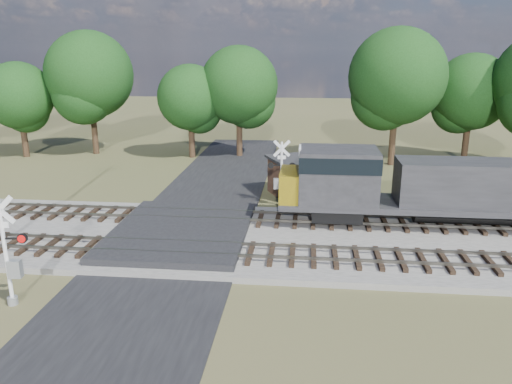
# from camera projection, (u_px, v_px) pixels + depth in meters

# --- Properties ---
(ground) EXTENTS (160.00, 160.00, 0.00)m
(ground) POSITION_uv_depth(u_px,v_px,m) (179.00, 242.00, 26.11)
(ground) COLOR #454B28
(ground) RESTS_ON ground
(ballast_bed) EXTENTS (140.00, 10.00, 0.30)m
(ballast_bed) POSITION_uv_depth(u_px,v_px,m) (372.00, 243.00, 25.57)
(ballast_bed) COLOR gray
(ballast_bed) RESTS_ON ground
(road) EXTENTS (7.00, 60.00, 0.08)m
(road) POSITION_uv_depth(u_px,v_px,m) (179.00, 241.00, 26.10)
(road) COLOR black
(road) RESTS_ON ground
(crossing_panel) EXTENTS (7.00, 9.00, 0.62)m
(crossing_panel) POSITION_uv_depth(u_px,v_px,m) (181.00, 233.00, 26.50)
(crossing_panel) COLOR #262628
(crossing_panel) RESTS_ON ground
(track_near) EXTENTS (140.00, 2.60, 0.33)m
(track_near) POSITION_uv_depth(u_px,v_px,m) (232.00, 252.00, 23.78)
(track_near) COLOR black
(track_near) RESTS_ON ballast_bed
(track_far) EXTENTS (140.00, 2.60, 0.33)m
(track_far) POSITION_uv_depth(u_px,v_px,m) (245.00, 218.00, 28.56)
(track_far) COLOR black
(track_far) RESTS_ON ballast_bed
(crossing_signal_near) EXTENTS (1.82, 0.42, 4.52)m
(crossing_signal_near) POSITION_uv_depth(u_px,v_px,m) (9.00, 261.00, 19.22)
(crossing_signal_near) COLOR silver
(crossing_signal_near) RESTS_ON ground
(crossing_signal_far) EXTENTS (1.72, 0.40, 4.28)m
(crossing_signal_far) POSITION_uv_depth(u_px,v_px,m) (280.00, 179.00, 31.71)
(crossing_signal_far) COLOR silver
(crossing_signal_far) RESTS_ON ground
(equipment_shed) EXTENTS (5.08, 5.08, 2.61)m
(equipment_shed) POSITION_uv_depth(u_px,v_px,m) (300.00, 176.00, 34.15)
(equipment_shed) COLOR #3E231A
(equipment_shed) RESTS_ON ground
(treeline) EXTENTS (76.12, 12.07, 11.55)m
(treeline) POSITION_uv_depth(u_px,v_px,m) (291.00, 84.00, 43.41)
(treeline) COLOR black
(treeline) RESTS_ON ground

